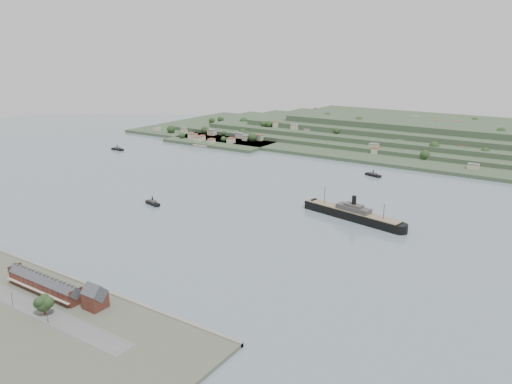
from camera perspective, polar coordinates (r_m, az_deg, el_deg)
The scene contains 10 objects.
ground at distance 407.32m, azimuth -2.32°, elevation -2.70°, with size 1400.00×1400.00×0.00m, color slate.
near_shore at distance 289.63m, azimuth -24.88°, elevation -12.46°, with size 220.00×80.00×2.60m.
terrace_row at distance 303.35m, azimuth -23.05°, elevation -9.66°, with size 55.60×9.80×11.07m.
gabled_building at distance 276.87m, azimuth -17.92°, elevation -11.35°, with size 10.40×10.18×14.09m.
far_peninsula at distance 742.38m, azimuth 17.55°, elevation 6.28°, with size 760.00×309.00×30.00m.
steamship at distance 406.08m, azimuth 10.56°, elevation -2.39°, with size 97.15×29.89×23.51m.
tugboat at distance 442.19m, azimuth -11.73°, elevation -1.22°, with size 17.41×8.19×7.57m.
ferry_west at distance 684.90m, azimuth -15.55°, elevation 4.77°, with size 18.93×5.47×7.08m.
ferry_east at distance 542.25m, azimuth 13.24°, elevation 1.94°, with size 18.76×10.16×6.78m.
fig_tree at distance 278.60m, azimuth -23.14°, elevation -11.59°, with size 10.06×8.71×11.22m.
Camera 1 is at (224.75, -312.26, 133.76)m, focal length 35.00 mm.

